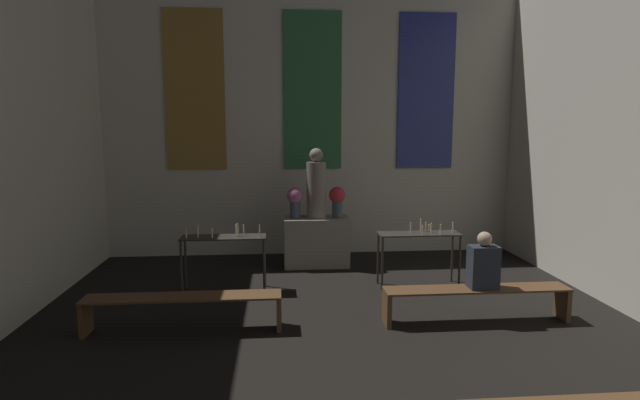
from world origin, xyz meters
TOP-DOWN VIEW (x-y plane):
  - wall_back at (0.00, 10.67)m, footprint 8.09×0.16m
  - altar at (0.00, 9.72)m, footprint 1.15×0.59m
  - statue at (0.00, 9.72)m, footprint 0.34×0.34m
  - flower_vase_left at (-0.37, 9.72)m, footprint 0.29×0.29m
  - flower_vase_right at (0.37, 9.72)m, footprint 0.29×0.29m
  - candle_rack_left at (-1.50, 8.40)m, footprint 1.27×0.39m
  - candle_rack_right at (1.51, 8.40)m, footprint 1.27×0.39m
  - pew_back_left at (-1.84, 6.90)m, footprint 2.38×0.36m
  - pew_back_right at (1.84, 6.90)m, footprint 2.38×0.36m
  - person_seated at (1.91, 6.90)m, footprint 0.36×0.24m

SIDE VIEW (x-z plane):
  - pew_back_left at x=-1.84m, z-range 0.11..0.56m
  - pew_back_right at x=1.84m, z-range 0.11..0.56m
  - altar at x=0.00m, z-range 0.00..0.88m
  - candle_rack_right at x=1.51m, z-range 0.19..1.24m
  - candle_rack_left at x=-1.50m, z-range 0.19..1.24m
  - person_seated at x=1.91m, z-range 0.40..1.13m
  - flower_vase_left at x=-0.37m, z-range 0.93..1.48m
  - flower_vase_right at x=0.37m, z-range 0.93..1.48m
  - statue at x=0.00m, z-range 0.82..2.06m
  - wall_back at x=0.00m, z-range 0.03..5.28m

